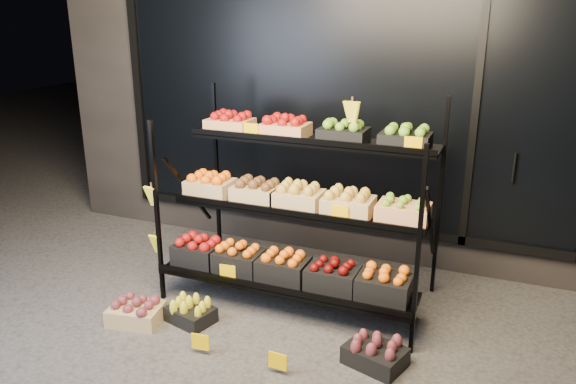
% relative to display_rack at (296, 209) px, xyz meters
% --- Properties ---
extents(ground, '(24.00, 24.00, 0.00)m').
position_rel_display_rack_xyz_m(ground, '(0.01, -0.60, -0.79)').
color(ground, '#514F4C').
rests_on(ground, ground).
extents(building, '(6.00, 2.08, 3.50)m').
position_rel_display_rack_xyz_m(building, '(0.01, 1.99, 0.96)').
color(building, '#2D2826').
rests_on(building, ground).
extents(display_rack, '(2.18, 1.02, 1.74)m').
position_rel_display_rack_xyz_m(display_rack, '(0.00, 0.00, 0.00)').
color(display_rack, black).
rests_on(display_rack, ground).
extents(tag_floor_a, '(0.13, 0.01, 0.12)m').
position_rel_display_rack_xyz_m(tag_floor_a, '(-0.31, -1.00, -0.73)').
color(tag_floor_a, '#FCC100').
rests_on(tag_floor_a, ground).
extents(tag_floor_b, '(0.13, 0.01, 0.12)m').
position_rel_display_rack_xyz_m(tag_floor_b, '(0.27, -1.00, -0.73)').
color(tag_floor_b, '#FCC100').
rests_on(tag_floor_b, ground).
extents(floor_crate_left, '(0.43, 0.35, 0.20)m').
position_rel_display_rack_xyz_m(floor_crate_left, '(-0.99, -0.82, -0.69)').
color(floor_crate_left, tan).
rests_on(floor_crate_left, ground).
extents(floor_crate_midleft, '(0.40, 0.33, 0.18)m').
position_rel_display_rack_xyz_m(floor_crate_midleft, '(-0.61, -0.65, -0.70)').
color(floor_crate_midleft, black).
rests_on(floor_crate_midleft, ground).
extents(floor_crate_right, '(0.45, 0.38, 0.20)m').
position_rel_display_rack_xyz_m(floor_crate_right, '(0.84, -0.65, -0.70)').
color(floor_crate_right, black).
rests_on(floor_crate_right, ground).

